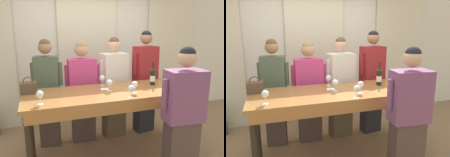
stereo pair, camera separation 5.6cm
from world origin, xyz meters
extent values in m
plane|color=#846647|center=(0.00, 0.00, 0.00)|extent=(18.00, 18.00, 0.00)
cube|color=silver|center=(0.00, 1.63, 1.40)|extent=(12.00, 0.06, 2.80)
cube|color=beige|center=(0.00, 1.56, 1.34)|extent=(1.15, 0.03, 2.69)
cube|color=beige|center=(1.91, 1.56, 1.34)|extent=(1.15, 0.03, 2.69)
cube|color=#9E6633|center=(0.00, 0.00, 0.99)|extent=(2.39, 0.87, 0.04)
cube|color=#9E6633|center=(0.00, -0.42, 0.91)|extent=(2.30, 0.03, 0.12)
cylinder|color=#2D2319|center=(-1.12, -0.36, 0.48)|extent=(0.07, 0.07, 0.97)
cylinder|color=#2D2319|center=(1.12, -0.36, 0.48)|extent=(0.07, 0.07, 0.97)
cylinder|color=#2D2319|center=(-1.12, 0.36, 0.48)|extent=(0.07, 0.07, 0.97)
cylinder|color=#2D2319|center=(1.12, 0.36, 0.48)|extent=(0.07, 0.07, 0.97)
cylinder|color=black|center=(0.65, 0.11, 1.12)|extent=(0.08, 0.08, 0.22)
cone|color=black|center=(0.65, 0.11, 1.25)|extent=(0.08, 0.08, 0.04)
cylinder|color=black|center=(0.65, 0.11, 1.31)|extent=(0.03, 0.03, 0.09)
cylinder|color=white|center=(0.65, 0.11, 1.11)|extent=(0.08, 0.08, 0.09)
cube|color=brown|center=(-1.10, 0.24, 1.08)|extent=(0.20, 0.15, 0.15)
torus|color=brown|center=(-1.10, 0.24, 1.16)|extent=(0.14, 0.01, 0.14)
cylinder|color=white|center=(-0.97, -0.27, 1.01)|extent=(0.07, 0.07, 0.00)
cylinder|color=white|center=(-0.97, -0.27, 1.06)|extent=(0.01, 0.01, 0.08)
sphere|color=white|center=(-0.97, -0.27, 1.13)|extent=(0.08, 0.08, 0.08)
cylinder|color=white|center=(-0.07, -0.01, 1.01)|extent=(0.07, 0.07, 0.00)
cylinder|color=white|center=(-0.07, -0.01, 1.06)|extent=(0.01, 0.01, 0.08)
sphere|color=white|center=(-0.07, -0.01, 1.13)|extent=(0.08, 0.08, 0.08)
cylinder|color=white|center=(-0.08, 0.29, 1.01)|extent=(0.07, 0.07, 0.00)
cylinder|color=white|center=(-0.08, 0.29, 1.06)|extent=(0.01, 0.01, 0.08)
sphere|color=white|center=(-0.08, 0.29, 1.13)|extent=(0.08, 0.08, 0.08)
sphere|color=maroon|center=(-0.08, 0.29, 1.12)|extent=(0.05, 0.05, 0.05)
cylinder|color=white|center=(0.21, -0.20, 1.01)|extent=(0.07, 0.07, 0.00)
cylinder|color=white|center=(0.21, -0.20, 1.06)|extent=(0.01, 0.01, 0.08)
sphere|color=white|center=(0.21, -0.20, 1.13)|extent=(0.08, 0.08, 0.08)
cylinder|color=white|center=(0.09, -0.38, 1.01)|extent=(0.07, 0.07, 0.00)
cylinder|color=white|center=(0.09, -0.38, 1.06)|extent=(0.01, 0.01, 0.08)
sphere|color=white|center=(0.09, -0.38, 1.13)|extent=(0.08, 0.08, 0.08)
cylinder|color=white|center=(0.93, 0.07, 1.01)|extent=(0.07, 0.07, 0.00)
cylinder|color=white|center=(0.93, 0.07, 1.06)|extent=(0.01, 0.01, 0.08)
sphere|color=white|center=(0.93, 0.07, 1.13)|extent=(0.08, 0.08, 0.08)
cube|color=white|center=(-0.10, 0.10, 1.01)|extent=(0.13, 0.13, 0.00)
cube|color=#473833|center=(-0.85, 0.65, 0.40)|extent=(0.33, 0.22, 0.80)
cube|color=#4C5B47|center=(-0.85, 0.65, 1.12)|extent=(0.39, 0.26, 0.64)
sphere|color=#9E7051|center=(-0.85, 0.65, 1.57)|extent=(0.20, 0.20, 0.20)
sphere|color=brown|center=(-0.85, 0.65, 1.61)|extent=(0.17, 0.17, 0.17)
cylinder|color=#4C5B47|center=(-0.65, 0.62, 1.17)|extent=(0.08, 0.08, 0.35)
cylinder|color=#4C5B47|center=(-1.05, 0.69, 1.17)|extent=(0.08, 0.08, 0.35)
cube|color=#473833|center=(-0.31, 0.65, 0.39)|extent=(0.38, 0.21, 0.77)
cube|color=#C63D7A|center=(-0.31, 0.65, 1.08)|extent=(0.44, 0.25, 0.61)
sphere|color=tan|center=(-0.31, 0.65, 1.52)|extent=(0.21, 0.21, 0.21)
sphere|color=#93754C|center=(-0.31, 0.65, 1.56)|extent=(0.19, 0.19, 0.19)
cylinder|color=#C63D7A|center=(-0.07, 0.65, 1.12)|extent=(0.07, 0.07, 0.34)
cylinder|color=#C63D7A|center=(-0.55, 0.66, 1.12)|extent=(0.07, 0.07, 0.34)
cube|color=brown|center=(0.23, 0.65, 0.40)|extent=(0.39, 0.28, 0.81)
cube|color=silver|center=(0.23, 0.65, 1.13)|extent=(0.46, 0.33, 0.64)
sphere|color=#DBAD89|center=(0.23, 0.65, 1.58)|extent=(0.20, 0.20, 0.20)
sphere|color=brown|center=(0.23, 0.65, 1.62)|extent=(0.18, 0.18, 0.18)
cylinder|color=silver|center=(0.46, 0.69, 1.18)|extent=(0.08, 0.08, 0.35)
cylinder|color=silver|center=(0.00, 0.62, 1.18)|extent=(0.08, 0.08, 0.35)
cube|color=#28282D|center=(0.81, 0.65, 0.43)|extent=(0.37, 0.27, 0.86)
cube|color=maroon|center=(0.81, 0.65, 1.20)|extent=(0.43, 0.32, 0.68)
sphere|color=#9E7051|center=(0.81, 0.65, 1.68)|extent=(0.21, 0.21, 0.21)
sphere|color=black|center=(0.81, 0.65, 1.72)|extent=(0.18, 0.18, 0.18)
cylinder|color=maroon|center=(1.02, 0.69, 1.26)|extent=(0.08, 0.08, 0.38)
cylinder|color=maroon|center=(0.60, 0.61, 1.26)|extent=(0.08, 0.08, 0.38)
cube|color=#473833|center=(0.62, -0.70, 0.39)|extent=(0.40, 0.27, 0.77)
cube|color=#704266|center=(0.62, -0.70, 1.08)|extent=(0.47, 0.32, 0.61)
sphere|color=tan|center=(0.62, -0.70, 1.52)|extent=(0.21, 0.21, 0.21)
sphere|color=black|center=(0.62, -0.70, 1.56)|extent=(0.19, 0.19, 0.19)
cylinder|color=#704266|center=(0.38, -0.67, 1.12)|extent=(0.08, 0.08, 0.34)
cylinder|color=#704266|center=(0.86, -0.72, 1.12)|extent=(0.08, 0.08, 0.34)
camera|label=1|loc=(-0.96, -2.72, 1.83)|focal=35.00mm
camera|label=2|loc=(-0.91, -2.73, 1.83)|focal=35.00mm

